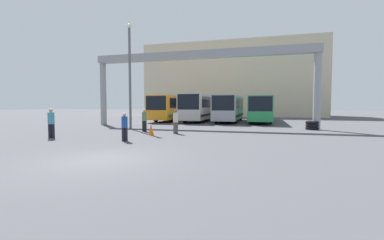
# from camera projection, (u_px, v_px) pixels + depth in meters

# --- Properties ---
(ground_plane) EXTENTS (200.00, 200.00, 0.00)m
(ground_plane) POSITION_uv_depth(u_px,v_px,m) (100.00, 160.00, 9.42)
(ground_plane) COLOR #47474C
(building_backdrop) EXTENTS (32.07, 12.00, 13.31)m
(building_backdrop) POSITION_uv_depth(u_px,v_px,m) (233.00, 81.00, 49.97)
(building_backdrop) COLOR beige
(building_backdrop) RESTS_ON ground
(overhead_gantry) EXTENTS (20.63, 0.80, 6.95)m
(overhead_gantry) POSITION_uv_depth(u_px,v_px,m) (198.00, 66.00, 23.40)
(overhead_gantry) COLOR gray
(overhead_gantry) RESTS_ON ground
(bus_slot_0) EXTENTS (2.60, 11.67, 3.12)m
(bus_slot_0) POSITION_uv_depth(u_px,v_px,m) (174.00, 107.00, 33.55)
(bus_slot_0) COLOR orange
(bus_slot_0) RESTS_ON ground
(bus_slot_1) EXTENTS (2.62, 11.04, 3.29)m
(bus_slot_1) POSITION_uv_depth(u_px,v_px,m) (200.00, 106.00, 32.26)
(bus_slot_1) COLOR beige
(bus_slot_1) RESTS_ON ground
(bus_slot_2) EXTENTS (2.55, 10.62, 3.10)m
(bus_slot_2) POSITION_uv_depth(u_px,v_px,m) (229.00, 107.00, 31.09)
(bus_slot_2) COLOR #999EA5
(bus_slot_2) RESTS_ON ground
(bus_slot_3) EXTENTS (2.52, 12.40, 2.97)m
(bus_slot_3) POSITION_uv_depth(u_px,v_px,m) (261.00, 108.00, 30.97)
(bus_slot_3) COLOR #268C4C
(bus_slot_3) RESTS_ON ground
(pedestrian_near_right) EXTENTS (0.38, 0.38, 1.81)m
(pedestrian_near_right) POSITION_uv_depth(u_px,v_px,m) (51.00, 122.00, 15.61)
(pedestrian_near_right) COLOR black
(pedestrian_near_right) RESTS_ON ground
(pedestrian_near_left) EXTENTS (0.33, 0.33, 1.59)m
(pedestrian_near_left) POSITION_uv_depth(u_px,v_px,m) (125.00, 126.00, 14.29)
(pedestrian_near_left) COLOR black
(pedestrian_near_left) RESTS_ON ground
(pedestrian_mid_right) EXTENTS (0.35, 0.35, 1.70)m
(pedestrian_mid_right) POSITION_uv_depth(u_px,v_px,m) (176.00, 121.00, 18.07)
(pedestrian_mid_right) COLOR brown
(pedestrian_mid_right) RESTS_ON ground
(pedestrian_mid_left) EXTENTS (0.36, 0.36, 1.71)m
(pedestrian_mid_left) POSITION_uv_depth(u_px,v_px,m) (144.00, 120.00, 19.50)
(pedestrian_mid_left) COLOR black
(pedestrian_mid_left) RESTS_ON ground
(traffic_cone) EXTENTS (0.39, 0.39, 0.74)m
(traffic_cone) POSITION_uv_depth(u_px,v_px,m) (151.00, 130.00, 17.29)
(traffic_cone) COLOR orange
(traffic_cone) RESTS_ON ground
(tire_stack) EXTENTS (1.04, 1.04, 0.72)m
(tire_stack) POSITION_uv_depth(u_px,v_px,m) (312.00, 125.00, 21.04)
(tire_stack) COLOR black
(tire_stack) RESTS_ON ground
(lamp_post) EXTENTS (0.36, 0.36, 8.68)m
(lamp_post) POSITION_uv_depth(u_px,v_px,m) (130.00, 73.00, 21.25)
(lamp_post) COLOR #595B60
(lamp_post) RESTS_ON ground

